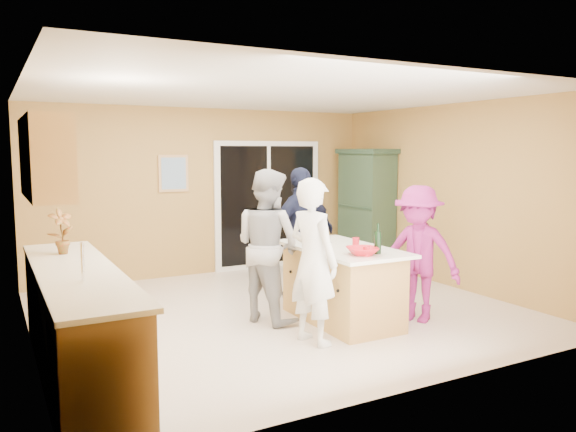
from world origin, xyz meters
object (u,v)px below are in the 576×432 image
woman_grey (268,246)px  woman_navy (302,233)px  woman_white (313,261)px  woman_magenta (418,254)px  kitchen_island (342,286)px  green_hutch (366,210)px

woman_grey → woman_navy: size_ratio=1.00×
woman_white → woman_magenta: size_ratio=1.08×
woman_grey → woman_magenta: 1.71m
kitchen_island → woman_white: woman_white is taller
green_hutch → woman_white: 3.91m
kitchen_island → woman_navy: (0.11, 1.10, 0.46)m
woman_grey → woman_magenta: (1.50, -0.82, -0.09)m
woman_navy → kitchen_island: bearing=75.2°
woman_navy → green_hutch: bearing=-156.2°
kitchen_island → woman_white: 0.91m
woman_navy → woman_magenta: woman_navy is taller
kitchen_island → woman_magenta: size_ratio=1.06×
kitchen_island → woman_navy: size_ratio=0.95×
green_hutch → woman_grey: bearing=-145.5°
woman_white → kitchen_island: bearing=-68.2°
woman_navy → woman_white: bearing=54.9°
kitchen_island → woman_navy: 1.20m
woman_grey → woman_navy: woman_grey is taller
woman_grey → woman_navy: bearing=-71.3°
woman_grey → woman_navy: 1.06m
green_hutch → woman_navy: size_ratio=1.14×
woman_white → woman_grey: bearing=-9.7°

